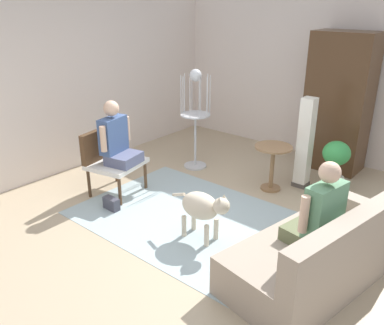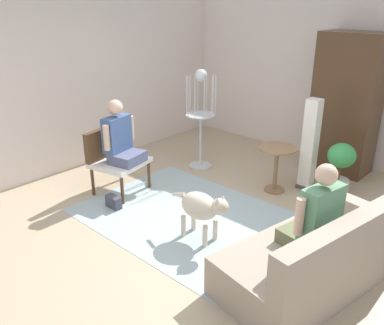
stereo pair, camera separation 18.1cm
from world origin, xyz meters
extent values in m
plane|color=tan|center=(0.00, 0.00, 0.00)|extent=(7.48, 7.48, 0.00)
cube|color=silver|center=(0.00, 3.18, 1.35)|extent=(6.05, 0.12, 2.69)
cube|color=silver|center=(-2.79, 0.30, 1.35)|extent=(0.12, 6.84, 2.69)
cube|color=#9EB2B7|center=(-0.09, 0.06, 0.00)|extent=(3.08, 1.97, 0.01)
cube|color=gray|center=(1.37, -0.09, 0.20)|extent=(1.21, 1.92, 0.40)
cube|color=gray|center=(1.72, -0.15, 0.62)|extent=(0.50, 1.79, 0.44)
cube|color=gray|center=(1.51, 0.70, 0.50)|extent=(0.92, 0.34, 0.19)
cube|color=#9EB2B7|center=(1.51, -0.57, 0.54)|extent=(0.16, 0.33, 0.28)
cube|color=#9EB2B7|center=(1.60, -0.08, 0.54)|extent=(0.15, 0.30, 0.28)
cylinder|color=#4C331E|center=(-1.30, 0.29, 0.20)|extent=(0.04, 0.04, 0.40)
cylinder|color=#4C331E|center=(-1.18, -0.28, 0.20)|extent=(0.04, 0.04, 0.40)
cylinder|color=#4C331E|center=(-1.81, 0.19, 0.20)|extent=(0.04, 0.04, 0.40)
cylinder|color=#4C331E|center=(-1.69, -0.39, 0.20)|extent=(0.04, 0.04, 0.40)
cube|color=white|center=(-1.50, -0.05, 0.43)|extent=(0.75, 0.80, 0.06)
cube|color=#4C331E|center=(-1.76, -0.10, 0.67)|extent=(0.22, 0.69, 0.42)
cube|color=#626744|center=(1.29, -0.07, 0.47)|extent=(0.42, 0.47, 0.14)
cube|color=#598C66|center=(1.43, -0.10, 0.79)|extent=(0.25, 0.44, 0.49)
sphere|color=#DDB293|center=(1.43, -0.10, 1.15)|extent=(0.19, 0.19, 0.19)
cylinder|color=#DDB293|center=(1.35, -0.34, 0.81)|extent=(0.08, 0.08, 0.34)
cylinder|color=#DDB293|center=(1.44, 0.15, 0.81)|extent=(0.08, 0.08, 0.34)
cube|color=slate|center=(-1.36, -0.02, 0.53)|extent=(0.45, 0.48, 0.14)
cube|color=#3F598C|center=(-1.52, -0.05, 0.84)|extent=(0.26, 0.44, 0.48)
sphere|color=#DDB293|center=(-1.52, -0.05, 1.20)|extent=(0.20, 0.20, 0.20)
cylinder|color=#DDB293|center=(-1.53, 0.20, 0.87)|extent=(0.08, 0.08, 0.33)
cylinder|color=#DDB293|center=(-1.43, -0.29, 0.87)|extent=(0.08, 0.08, 0.33)
cylinder|color=olive|center=(0.08, 1.42, 0.64)|extent=(0.52, 0.52, 0.02)
cylinder|color=olive|center=(0.08, 1.42, 0.31)|extent=(0.06, 0.06, 0.62)
cylinder|color=olive|center=(0.08, 1.42, 0.01)|extent=(0.28, 0.28, 0.03)
ellipsoid|color=beige|center=(0.10, -0.21, 0.41)|extent=(0.46, 0.31, 0.30)
sphere|color=beige|center=(0.38, -0.20, 0.50)|extent=(0.18, 0.18, 0.18)
cone|color=beige|center=(0.38, -0.16, 0.59)|extent=(0.06, 0.06, 0.06)
cone|color=beige|center=(0.39, -0.25, 0.59)|extent=(0.06, 0.06, 0.06)
cylinder|color=beige|center=(-0.21, -0.22, 0.45)|extent=(0.18, 0.04, 0.10)
cylinder|color=beige|center=(0.26, -0.11, 0.13)|extent=(0.06, 0.06, 0.26)
cylinder|color=beige|center=(0.26, -0.29, 0.13)|extent=(0.06, 0.06, 0.26)
cylinder|color=beige|center=(-0.06, -0.12, 0.13)|extent=(0.06, 0.06, 0.26)
cylinder|color=beige|center=(-0.05, -0.30, 0.13)|extent=(0.06, 0.06, 0.26)
cylinder|color=silver|center=(-1.27, 1.36, 0.01)|extent=(0.36, 0.36, 0.03)
cylinder|color=silver|center=(-1.27, 1.36, 0.43)|extent=(0.04, 0.04, 0.85)
cylinder|color=silver|center=(-1.27, 1.36, 0.86)|extent=(0.46, 0.46, 0.02)
cylinder|color=silver|center=(-1.05, 1.36, 1.17)|extent=(0.01, 0.01, 0.59)
cylinder|color=silver|center=(-1.09, 1.49, 1.17)|extent=(0.01, 0.01, 0.59)
cylinder|color=silver|center=(-1.20, 1.57, 1.17)|extent=(0.01, 0.01, 0.59)
cylinder|color=silver|center=(-1.34, 1.57, 1.17)|extent=(0.01, 0.01, 0.59)
cylinder|color=silver|center=(-1.45, 1.49, 1.17)|extent=(0.01, 0.01, 0.59)
cylinder|color=silver|center=(-1.49, 1.36, 1.17)|extent=(0.01, 0.01, 0.59)
cylinder|color=silver|center=(-1.45, 1.24, 1.17)|extent=(0.01, 0.01, 0.59)
cylinder|color=silver|center=(-1.34, 1.16, 1.17)|extent=(0.01, 0.01, 0.59)
cylinder|color=silver|center=(-1.20, 1.16, 1.17)|extent=(0.01, 0.01, 0.59)
cylinder|color=silver|center=(-1.09, 1.24, 1.17)|extent=(0.01, 0.01, 0.59)
sphere|color=silver|center=(-1.27, 1.36, 1.47)|extent=(0.18, 0.18, 0.18)
cylinder|color=beige|center=(0.77, 1.93, 0.11)|extent=(0.30, 0.30, 0.21)
cylinder|color=brown|center=(0.77, 1.93, 0.31)|extent=(0.03, 0.03, 0.20)
ellipsoid|color=green|center=(0.77, 1.93, 0.56)|extent=(0.37, 0.37, 0.34)
cube|color=#4C4742|center=(0.36, 1.80, 0.03)|extent=(0.20, 0.20, 0.06)
cube|color=white|center=(0.36, 1.80, 0.68)|extent=(0.18, 0.18, 1.24)
cube|color=#4C331E|center=(0.39, 2.77, 1.05)|extent=(0.90, 0.56, 2.10)
cube|color=#3F3F4C|center=(-1.18, -0.43, 0.08)|extent=(0.23, 0.10, 0.16)
camera|label=1|loc=(2.57, -3.28, 2.53)|focal=37.84mm
camera|label=2|loc=(2.71, -3.16, 2.53)|focal=37.84mm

